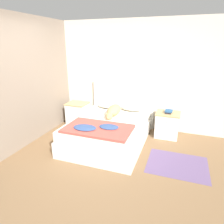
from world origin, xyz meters
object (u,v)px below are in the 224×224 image
Objects in this scene: bed at (109,131)px; nightstand_left at (78,113)px; pillow_left at (108,105)px; nightstand_right at (167,125)px; book_stack at (168,111)px; pillow_right at (132,108)px; dog at (114,111)px.

nightstand_left is (-1.13, 0.71, 0.03)m from bed.
pillow_left is at bearing 3.08° from nightstand_left.
pillow_left is (-1.43, 0.04, 0.29)m from nightstand_right.
pillow_right is at bearing 175.95° from book_stack.
pillow_right reaches higher than nightstand_right.
nightstand_left is 2.98× the size of book_stack.
dog is (-1.13, -0.42, 0.34)m from nightstand_right.
dog is (1.14, -0.42, 0.34)m from nightstand_left.
nightstand_left is at bearing 159.76° from dog.
dog is at bearing -122.21° from pillow_right.
nightstand_right is 1.25m from dog.
nightstand_right is at bearing 31.99° from bed.
nightstand_left is 1.09× the size of pillow_right.
nightstand_left and nightstand_right have the same top height.
pillow_left is 0.60m from pillow_right.
bed is 0.87m from pillow_right.
bed is 0.47m from dog.
nightstand_left is 1.00× the size of nightstand_right.
nightstand_left is at bearing 148.01° from bed.
pillow_right reaches higher than nightstand_left.
dog reaches higher than nightstand_left.
pillow_left reaches higher than nightstand_right.
nightstand_left reaches higher than bed.
pillow_left reaches higher than nightstand_left.
nightstand_left is at bearing -176.92° from pillow_left.
pillow_right is at bearing 176.92° from nightstand_right.
pillow_left is 0.67× the size of dog.
pillow_left is 1.44m from book_stack.
pillow_left is 2.74× the size of book_stack.
bed is at bearing -31.99° from nightstand_left.
nightstand_right is at bearing -1.79° from pillow_left.
pillow_right is 0.55m from dog.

